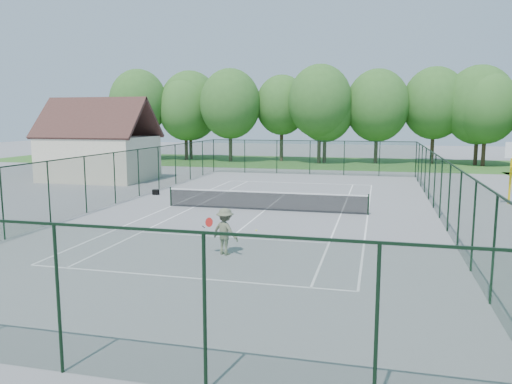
# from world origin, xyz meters

# --- Properties ---
(ground) EXTENTS (140.00, 140.00, 0.00)m
(ground) POSITION_xyz_m (0.00, 0.00, 0.00)
(ground) COLOR gray
(ground) RESTS_ON ground
(grass_far) EXTENTS (80.00, 16.00, 0.01)m
(grass_far) POSITION_xyz_m (0.00, 30.00, 0.01)
(grass_far) COLOR #3A7028
(grass_far) RESTS_ON ground
(court_lines) EXTENTS (11.05, 23.85, 0.01)m
(court_lines) POSITION_xyz_m (0.00, 0.00, 0.00)
(court_lines) COLOR white
(court_lines) RESTS_ON ground
(tennis_net) EXTENTS (11.08, 0.08, 1.10)m
(tennis_net) POSITION_xyz_m (0.00, 0.00, 0.58)
(tennis_net) COLOR black
(tennis_net) RESTS_ON ground
(fence_enclosure) EXTENTS (18.05, 36.05, 3.02)m
(fence_enclosure) POSITION_xyz_m (0.00, 0.00, 1.56)
(fence_enclosure) COLOR #163720
(fence_enclosure) RESTS_ON ground
(utility_building) EXTENTS (8.60, 6.27, 6.63)m
(utility_building) POSITION_xyz_m (-16.00, 10.00, 3.12)
(utility_building) COLOR #F0E5C5
(utility_building) RESTS_ON ground
(tree_line_far) EXTENTS (39.40, 6.40, 9.70)m
(tree_line_far) POSITION_xyz_m (0.00, 30.00, 5.99)
(tree_line_far) COLOR #442F21
(tree_line_far) RESTS_ON ground
(sports_bag_a) EXTENTS (0.45, 0.34, 0.33)m
(sports_bag_a) POSITION_xyz_m (-8.26, 3.84, 0.16)
(sports_bag_a) COLOR black
(sports_bag_a) RESTS_ON ground
(sports_bag_b) EXTENTS (0.40, 0.25, 0.31)m
(sports_bag_b) POSITION_xyz_m (-8.16, 3.70, 0.15)
(sports_bag_b) COLOR black
(sports_bag_b) RESTS_ON ground
(tennis_player) EXTENTS (1.96, 1.03, 1.73)m
(tennis_player) POSITION_xyz_m (0.56, -8.98, 0.87)
(tennis_player) COLOR #5C6349
(tennis_player) RESTS_ON ground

